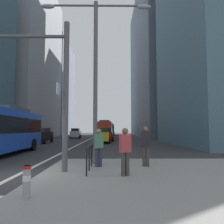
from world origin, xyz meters
The scene contains 21 objects.
ground_plane centered at (0.00, 20.00, 0.00)m, with size 160.00×160.00×0.00m, color #303033.
median_island centered at (5.50, -1.00, 0.07)m, with size 9.00×10.00×0.15m, color gray.
lane_centre_line centered at (0.00, 30.00, 0.01)m, with size 0.20×80.00×0.01m, color beige.
office_tower_left_mid centered at (-16.00, 38.71, 16.90)m, with size 13.27×24.08×33.80m, color #9E9EA3.
office_tower_left_far centered at (-16.00, 66.33, 15.16)m, with size 11.95×22.80×30.32m, color slate.
office_tower_right_near centered at (17.00, 17.11, 16.72)m, with size 11.93×18.07×33.44m, color slate.
office_tower_right_mid centered at (17.00, 38.94, 22.69)m, with size 13.33×20.23×45.39m, color slate.
office_tower_right_far centered at (17.00, 61.89, 20.12)m, with size 11.49×18.38×40.23m, color slate.
city_bus_red_receding centered at (2.75, 34.84, 1.84)m, with size 2.88×11.61×3.40m.
city_bus_red_distant centered at (3.70, 57.03, 1.84)m, with size 2.92×11.04×3.40m.
car_oncoming_mid centered at (-3.21, 36.40, 0.99)m, with size 2.20×4.38×1.94m.
car_receding_near centered at (3.18, 25.60, 0.99)m, with size 2.17×4.27×1.94m.
car_receding_far centered at (2.63, 20.46, 0.99)m, with size 2.07×4.41×1.94m.
car_oncoming_far centered at (-5.10, 20.20, 0.99)m, with size 2.18×4.58×1.94m.
traffic_signal_gantry centered at (-0.21, 0.24, 4.12)m, with size 6.22×0.65×6.00m.
street_lamp_post centered at (2.92, 2.15, 5.28)m, with size 5.50×0.32×8.00m.
bollard_left centered at (1.62, -3.14, 0.58)m, with size 0.20×0.20×0.77m.
pedestrian_railing centered at (2.80, 0.92, 0.84)m, with size 0.06×3.16×0.98m.
pedestrian_waiting centered at (5.22, 1.44, 1.13)m, with size 0.41×0.30×1.76m.
pedestrian_walking centered at (4.16, -0.58, 1.09)m, with size 0.44×0.35×1.69m.
pedestrian_far centered at (3.12, 1.38, 1.07)m, with size 0.43×0.33×1.67m.
Camera 1 is at (3.61, -8.63, 1.80)m, focal length 36.01 mm.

